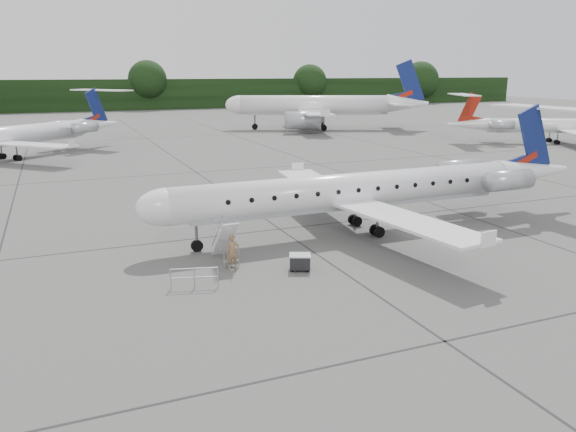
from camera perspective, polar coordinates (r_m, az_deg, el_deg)
name	(u,v)px	position (r m, az deg, el deg)	size (l,w,h in m)	color
ground	(371,251)	(32.58, 8.48, -3.56)	(320.00, 320.00, 0.00)	#5C5B59
treeline	(117,95)	(157.41, -16.98, 11.69)	(260.00, 4.00, 8.00)	black
main_regional_jet	(353,173)	(35.31, 6.59, 4.32)	(29.89, 21.52, 7.66)	white
airstair	(225,240)	(30.36, -6.41, -2.46)	(0.85, 2.37, 2.40)	white
passenger	(233,252)	(29.22, -5.64, -3.66)	(0.68, 0.45, 1.87)	#7F6145
safety_railing	(194,278)	(27.07, -9.50, -6.28)	(2.20, 0.08, 1.00)	#9A9CA2
baggage_cart	(300,262)	(29.10, 1.23, -4.67)	(1.04, 0.84, 0.90)	black
bg_narrowbody	(314,95)	(100.35, 2.65, 12.14)	(33.02, 23.78, 11.86)	white
bg_regional_right	(562,119)	(89.73, 26.11, 8.88)	(26.74, 19.25, 7.01)	white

